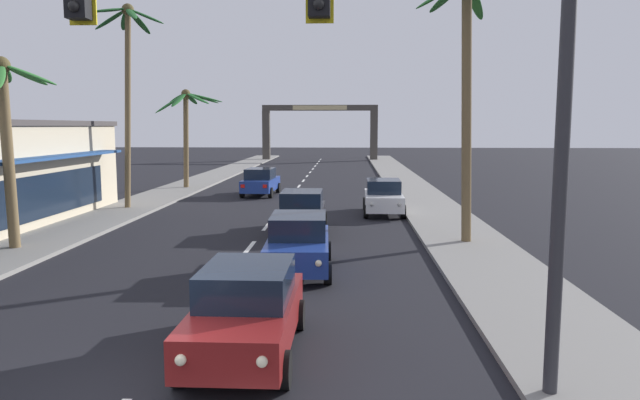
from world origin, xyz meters
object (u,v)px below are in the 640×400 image
at_px(sedan_parked_nearest_kerb, 383,197).
at_px(traffic_signal_mast, 336,43).
at_px(sedan_third_in_queue, 298,243).
at_px(palm_left_third, 128,62).
at_px(sedan_fifth_in_queue, 302,212).
at_px(town_gateway_arch, 320,125).
at_px(palm_left_second, 5,116).
at_px(sedan_oncoming_far, 261,182).
at_px(palm_right_second, 467,59).
at_px(palm_left_farthest, 186,114).
at_px(sedan_lead_at_stop_bar, 247,310).

bearing_deg(sedan_parked_nearest_kerb, traffic_signal_mast, -95.60).
relative_size(sedan_third_in_queue, palm_left_third, 0.44).
distance_m(sedan_fifth_in_queue, town_gateway_arch, 50.87).
distance_m(palm_left_second, town_gateway_arch, 55.32).
relative_size(sedan_oncoming_far, sedan_parked_nearest_kerb, 1.01).
height_order(sedan_parked_nearest_kerb, palm_left_third, palm_left_third).
xyz_separation_m(sedan_third_in_queue, town_gateway_arch, (-2.02, 57.14, 3.57)).
xyz_separation_m(sedan_fifth_in_queue, sedan_oncoming_far, (-3.54, 12.84, 0.00)).
bearing_deg(palm_left_second, palm_right_second, 6.55).
bearing_deg(palm_left_third, palm_left_farthest, 89.31).
height_order(traffic_signal_mast, palm_left_farthest, traffic_signal_mast).
distance_m(sedan_fifth_in_queue, palm_left_farthest, 19.04).
distance_m(traffic_signal_mast, palm_left_farthest, 32.57).
relative_size(sedan_third_in_queue, sedan_oncoming_far, 1.00).
height_order(sedan_parked_nearest_kerb, palm_left_farthest, palm_left_farthest).
xyz_separation_m(sedan_oncoming_far, palm_left_second, (-6.10, -16.86, 3.74)).
bearing_deg(sedan_third_in_queue, palm_left_second, 166.55).
distance_m(sedan_lead_at_stop_bar, palm_left_second, 13.56).
distance_m(sedan_parked_nearest_kerb, palm_left_third, 14.34).
relative_size(sedan_lead_at_stop_bar, town_gateway_arch, 0.31).
bearing_deg(sedan_lead_at_stop_bar, sedan_fifth_in_queue, 89.79).
distance_m(traffic_signal_mast, palm_left_second, 15.45).
xyz_separation_m(sedan_third_in_queue, sedan_fifth_in_queue, (-0.40, 6.42, 0.00)).
relative_size(sedan_oncoming_far, palm_right_second, 0.47).
bearing_deg(palm_left_farthest, palm_left_second, -91.78).
xyz_separation_m(palm_left_farthest, palm_right_second, (14.97, -18.47, 1.52)).
bearing_deg(palm_right_second, sedan_lead_at_stop_bar, -119.50).
distance_m(traffic_signal_mast, palm_left_third, 23.33).
bearing_deg(sedan_third_in_queue, town_gateway_arch, 92.02).
relative_size(palm_left_second, palm_right_second, 0.69).
xyz_separation_m(sedan_parked_nearest_kerb, palm_right_second, (2.37, -7.49, 5.73)).
relative_size(traffic_signal_mast, palm_right_second, 1.15).
distance_m(sedan_parked_nearest_kerb, town_gateway_arch, 45.89).
bearing_deg(sedan_fifth_in_queue, sedan_parked_nearest_kerb, 55.68).
height_order(sedan_lead_at_stop_bar, sedan_oncoming_far, same).
xyz_separation_m(sedan_parked_nearest_kerb, palm_left_farthest, (-12.60, 10.97, 4.21)).
bearing_deg(palm_right_second, sedan_fifth_in_queue, 159.45).
distance_m(sedan_oncoming_far, town_gateway_arch, 38.09).
distance_m(sedan_fifth_in_queue, sedan_parked_nearest_kerb, 6.37).
xyz_separation_m(sedan_lead_at_stop_bar, sedan_parked_nearest_kerb, (3.64, 18.10, 0.00)).
height_order(palm_left_third, palm_left_farthest, palm_left_third).
bearing_deg(sedan_fifth_in_queue, sedan_third_in_queue, -86.47).
relative_size(sedan_fifth_in_queue, town_gateway_arch, 0.31).
bearing_deg(palm_left_third, sedan_oncoming_far, 50.46).
bearing_deg(sedan_oncoming_far, sedan_parked_nearest_kerb, -46.73).
bearing_deg(sedan_lead_at_stop_bar, sedan_third_in_queue, 86.04).
relative_size(sedan_third_in_queue, town_gateway_arch, 0.31).
xyz_separation_m(palm_left_farthest, town_gateway_arch, (7.39, 34.48, -0.64)).
relative_size(sedan_parked_nearest_kerb, palm_right_second, 0.47).
relative_size(sedan_lead_at_stop_bar, palm_left_third, 0.43).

